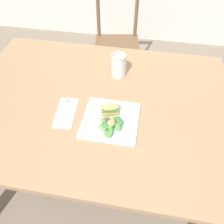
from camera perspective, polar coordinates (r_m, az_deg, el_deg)
The scene contains 9 objects.
ground_plane at distance 1.75m, azimuth 0.42°, elevation -17.50°, with size 8.32×8.32×0.00m, color #7A6B5B.
dining_table at distance 1.29m, azimuth -4.00°, elevation -0.43°, with size 1.41×1.04×0.74m.
chair_wooden_far at distance 2.22m, azimuth 1.27°, elevation 16.56°, with size 0.46×0.46×0.87m.
plate_lunch at distance 1.11m, azimuth -0.36°, elevation -2.02°, with size 0.26×0.26×0.01m, color silver.
sandwich_half_front at distance 1.11m, azimuth -0.50°, elevation 0.73°, with size 0.10×0.07×0.06m.
salad_mixed_greens at distance 1.07m, azimuth -0.36°, elevation -2.94°, with size 0.13×0.14×0.04m.
napkin_folded at distance 1.17m, azimuth -11.26°, elevation -0.17°, with size 0.09×0.20×0.00m, color white.
fork_on_napkin at distance 1.18m, azimuth -11.17°, elevation 0.58°, with size 0.05×0.19×0.00m.
mason_jar_iced_tea at distance 1.33m, azimuth 1.62°, elevation 11.22°, with size 0.09×0.09×0.13m.
Camera 1 is at (0.12, -0.73, 1.59)m, focal length 37.21 mm.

